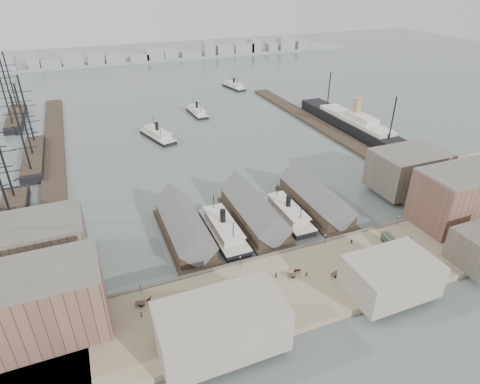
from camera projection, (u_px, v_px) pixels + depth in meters
name	position (u px, v px, depth m)	size (l,w,h in m)	color
ground	(274.00, 248.00, 133.81)	(900.00, 900.00, 0.00)	#4F5B58
quay	(304.00, 284.00, 117.13)	(180.00, 30.00, 2.00)	gray
seawall	(281.00, 254.00, 129.04)	(180.00, 1.20, 2.30)	#59544C
west_wharf	(54.00, 162.00, 192.03)	(10.00, 220.00, 1.60)	#2D231C
east_wharf	(326.00, 129.00, 232.05)	(10.00, 180.00, 1.60)	#2D231C
ferry_shed_west	(184.00, 227.00, 136.67)	(14.00, 42.00, 12.60)	#2D231C
ferry_shed_center	(254.00, 212.00, 145.24)	(14.00, 42.00, 12.60)	#2D231C
ferry_shed_east	(315.00, 198.00, 153.81)	(14.00, 42.00, 12.60)	#2D231C
warehouse_west_front	(35.00, 306.00, 95.69)	(32.00, 18.00, 18.00)	brown
warehouse_west_back	(41.00, 243.00, 120.96)	(26.00, 20.00, 14.00)	#60564C
warehouse_east_front	(459.00, 198.00, 140.27)	(30.00, 18.00, 19.00)	brown
warehouse_east_back	(408.00, 171.00, 163.78)	(28.00, 20.00, 15.00)	#60564C
street_bldg_center	(391.00, 276.00, 111.09)	(24.00, 16.00, 10.00)	gray
street_bldg_west	(221.00, 326.00, 94.12)	(30.00, 16.00, 12.00)	gray
lamp_post_far_w	(140.00, 286.00, 111.03)	(0.44, 0.44, 3.92)	black
lamp_post_near_w	(240.00, 260.00, 120.92)	(0.44, 0.44, 3.92)	black
lamp_post_near_e	(325.00, 238.00, 130.80)	(0.44, 0.44, 3.92)	black
lamp_post_far_e	(398.00, 219.00, 140.69)	(0.44, 0.44, 3.92)	black
far_shore	(124.00, 58.00, 401.95)	(500.00, 40.00, 15.72)	gray
ferry_docked_west	(223.00, 229.00, 139.31)	(9.08, 30.27, 10.81)	black
ferry_docked_east	(288.00, 212.00, 148.98)	(8.49, 28.31, 10.11)	black
ferry_open_near	(158.00, 135.00, 219.52)	(15.84, 29.00, 9.92)	black
ferry_open_mid	(197.00, 111.00, 256.80)	(8.51, 24.79, 8.74)	black
ferry_open_far	(234.00, 86.00, 313.73)	(11.73, 25.38, 8.73)	black
sailing_ship_near	(10.00, 229.00, 138.80)	(9.31, 64.12, 38.26)	black
sailing_ship_mid	(34.00, 156.00, 193.00)	(9.14, 52.82, 37.59)	black
sailing_ship_far	(16.00, 117.00, 245.06)	(9.31, 51.72, 38.28)	black
ocean_steamer	(355.00, 124.00, 228.69)	(13.27, 96.96, 19.39)	black
tram	(391.00, 243.00, 130.11)	(3.93, 9.70, 3.36)	black
horse_cart_left	(146.00, 301.00, 108.62)	(4.77, 2.57, 1.48)	black
horse_cart_center	(296.00, 272.00, 118.76)	(4.99, 2.88, 1.67)	black
horse_cart_right	(341.00, 273.00, 118.39)	(4.71, 2.34, 1.43)	black
pedestrian_0	(141.00, 314.00, 104.23)	(0.61, 0.44, 1.66)	black
pedestrian_1	(156.00, 334.00, 98.41)	(0.85, 0.66, 1.75)	black
pedestrian_2	(234.00, 280.00, 115.86)	(1.08, 0.62, 1.67)	black
pedestrian_3	(251.00, 301.00, 108.47)	(0.95, 0.40, 1.62)	black
pedestrian_4	(276.00, 275.00, 117.62)	(0.81, 0.53, 1.66)	black
pedestrian_5	(307.00, 274.00, 117.94)	(0.62, 0.46, 1.71)	black
pedestrian_6	(352.00, 242.00, 132.11)	(0.86, 0.67, 1.78)	black
pedestrian_7	(373.00, 262.00, 122.80)	(1.03, 0.59, 1.60)	black
pedestrian_8	(411.00, 239.00, 133.35)	(1.01, 0.42, 1.73)	black
pedestrian_9	(454.00, 245.00, 130.37)	(0.80, 0.52, 1.63)	black
pedestrian_10	(384.00, 267.00, 120.59)	(1.18, 0.68, 1.82)	black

